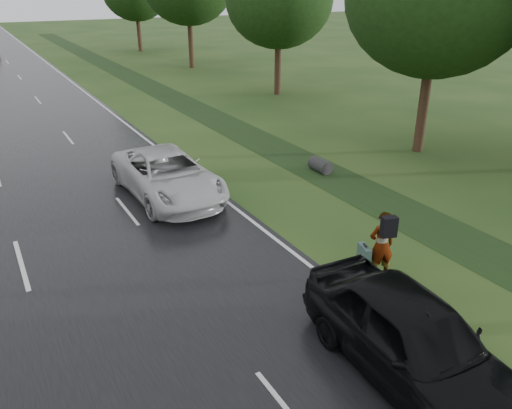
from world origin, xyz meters
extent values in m
cube|color=silver|center=(6.75, 45.00, 0.04)|extent=(0.12, 180.00, 0.01)
cube|color=black|center=(11.50, 20.00, 0.00)|extent=(2.20, 120.00, 0.01)
cylinder|color=#2D2D2D|center=(11.50, 10.00, 0.25)|extent=(0.56, 1.00, 0.56)
cylinder|color=#362116|center=(17.00, 10.00, 1.92)|extent=(0.44, 0.44, 3.84)
cylinder|color=#362116|center=(18.20, 24.00, 1.76)|extent=(0.44, 0.44, 3.52)
cylinder|color=#362116|center=(17.80, 38.00, 2.08)|extent=(0.44, 0.44, 4.16)
cylinder|color=#362116|center=(17.50, 52.00, 1.84)|extent=(0.44, 0.44, 3.68)
imported|color=#A5998C|center=(8.01, 2.77, 0.93)|extent=(0.78, 0.63, 1.86)
cube|color=black|center=(7.93, 2.51, 1.59)|extent=(0.42, 0.33, 0.52)
cube|color=#3B5651|center=(7.66, 2.99, 0.68)|extent=(0.32, 0.55, 0.42)
cube|color=black|center=(7.66, 2.99, 0.93)|extent=(0.10, 0.18, 0.04)
imported|color=silver|center=(5.19, 10.55, 0.84)|extent=(2.78, 5.79, 1.59)
imported|color=black|center=(6.00, -0.25, 0.92)|extent=(2.38, 5.27, 1.76)
camera|label=1|loc=(-0.29, -5.31, 7.01)|focal=35.00mm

